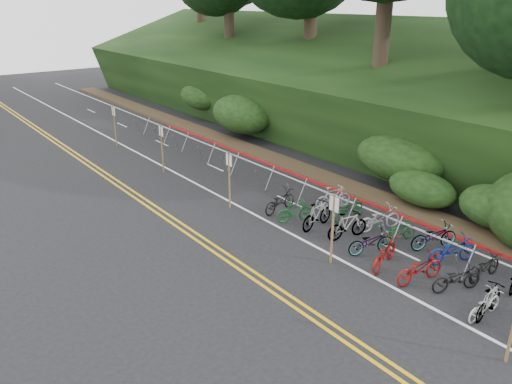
% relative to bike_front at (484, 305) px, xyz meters
% --- Properties ---
extents(ground, '(120.00, 120.00, 0.00)m').
position_rel_bike_front_xyz_m(ground, '(-1.76, -0.18, -0.39)').
color(ground, black).
rests_on(ground, ground).
extents(road_markings, '(7.47, 80.00, 0.01)m').
position_rel_bike_front_xyz_m(road_markings, '(-1.13, 9.91, -0.39)').
color(road_markings, gold).
rests_on(road_markings, ground).
extents(red_curb, '(0.25, 28.00, 0.10)m').
position_rel_bike_front_xyz_m(red_curb, '(3.94, 11.82, -0.34)').
color(red_curb, maroon).
rests_on(red_curb, ground).
extents(embankment, '(14.30, 48.14, 9.11)m').
position_rel_bike_front_xyz_m(embankment, '(11.20, 18.85, 2.18)').
color(embankment, black).
rests_on(embankment, ground).
extents(bike_racks_rest, '(1.14, 23.00, 1.17)m').
position_rel_bike_front_xyz_m(bike_racks_rest, '(1.24, 12.82, 0.46)').
color(bike_racks_rest, gray).
rests_on(bike_racks_rest, ground).
extents(signposts_rest, '(0.08, 18.40, 2.50)m').
position_rel_bike_front_xyz_m(signposts_rest, '(-1.16, 13.82, 1.04)').
color(signposts_rest, brown).
rests_on(signposts_rest, ground).
extents(bike_front, '(0.55, 1.50, 0.78)m').
position_rel_bike_front_xyz_m(bike_front, '(0.00, 0.00, 0.00)').
color(bike_front, beige).
rests_on(bike_front, ground).
extents(bike_valet, '(3.65, 14.13, 1.09)m').
position_rel_bike_front_xyz_m(bike_valet, '(1.23, 2.83, 0.09)').
color(bike_valet, '#144C1E').
rests_on(bike_valet, ground).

